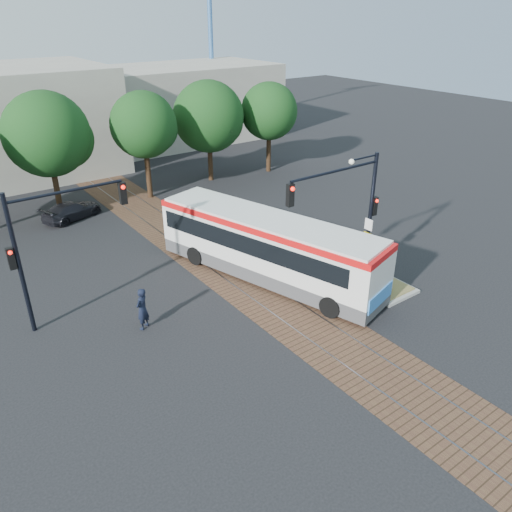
# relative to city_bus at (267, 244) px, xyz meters

# --- Properties ---
(ground) EXTENTS (120.00, 120.00, 0.00)m
(ground) POSITION_rel_city_bus_xyz_m (-1.05, -1.92, -1.78)
(ground) COLOR black
(ground) RESTS_ON ground
(trackbed) EXTENTS (3.60, 40.00, 0.02)m
(trackbed) POSITION_rel_city_bus_xyz_m (-1.05, 2.08, -1.77)
(trackbed) COLOR brown
(trackbed) RESTS_ON ground
(tree_row) EXTENTS (26.40, 5.60, 7.67)m
(tree_row) POSITION_rel_city_bus_xyz_m (0.16, 14.49, 3.07)
(tree_row) COLOR #382314
(tree_row) RESTS_ON ground
(warehouses) EXTENTS (40.00, 13.00, 8.00)m
(warehouses) POSITION_rel_city_bus_xyz_m (-1.58, 26.82, 2.04)
(warehouses) COLOR #ADA899
(warehouses) RESTS_ON ground
(crane) EXTENTS (8.00, 0.50, 18.00)m
(crane) POSITION_rel_city_bus_xyz_m (16.95, 32.08, 9.11)
(crane) COLOR #3F72B2
(crane) RESTS_ON ground
(city_bus) EXTENTS (5.68, 12.12, 3.19)m
(city_bus) POSITION_rel_city_bus_xyz_m (0.00, 0.00, 0.00)
(city_bus) COLOR #444446
(city_bus) RESTS_ON ground
(traffic_island) EXTENTS (2.20, 5.20, 1.13)m
(traffic_island) POSITION_rel_city_bus_xyz_m (3.77, -2.82, -1.45)
(traffic_island) COLOR gray
(traffic_island) RESTS_ON ground
(signal_pole_main) EXTENTS (5.49, 0.46, 6.00)m
(signal_pole_main) POSITION_rel_city_bus_xyz_m (2.81, -2.73, 2.38)
(signal_pole_main) COLOR black
(signal_pole_main) RESTS_ON ground
(signal_pole_left) EXTENTS (4.99, 0.34, 6.00)m
(signal_pole_left) POSITION_rel_city_bus_xyz_m (-9.42, 2.07, 2.09)
(signal_pole_left) COLOR black
(signal_pole_left) RESTS_ON ground
(officer) EXTENTS (0.81, 0.74, 1.86)m
(officer) POSITION_rel_city_bus_xyz_m (-6.80, -0.47, -0.85)
(officer) COLOR black
(officer) RESTS_ON ground
(parked_car) EXTENTS (4.17, 2.80, 1.12)m
(parked_car) POSITION_rel_city_bus_xyz_m (-5.28, 13.27, -1.22)
(parked_car) COLOR black
(parked_car) RESTS_ON ground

